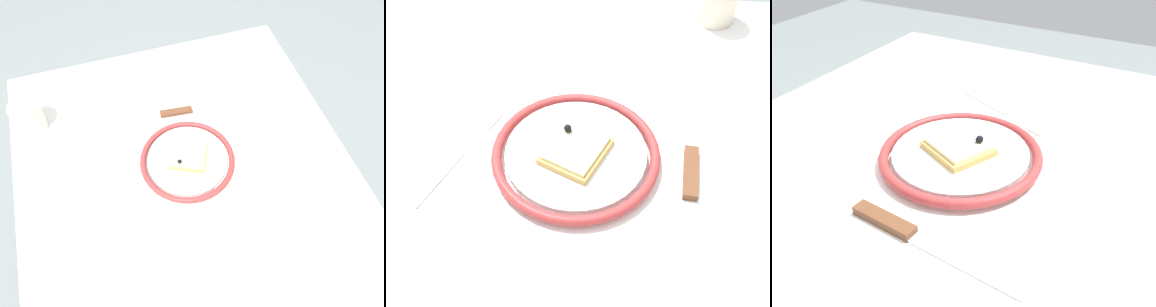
{
  "view_description": "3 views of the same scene",
  "coord_description": "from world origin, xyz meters",
  "views": [
    {
      "loc": [
        -0.45,
        0.12,
        1.58
      ],
      "look_at": [
        0.03,
        -0.03,
        0.79
      ],
      "focal_mm": 34.36,
      "sensor_mm": 36.0,
      "label": 1
    },
    {
      "loc": [
        0.06,
        -0.45,
        1.3
      ],
      "look_at": [
        0.02,
        -0.03,
        0.79
      ],
      "focal_mm": 44.8,
      "sensor_mm": 36.0,
      "label": 2
    },
    {
      "loc": [
        0.48,
        0.25,
        1.13
      ],
      "look_at": [
        0.04,
        0.01,
        0.8
      ],
      "focal_mm": 40.08,
      "sensor_mm": 36.0,
      "label": 3
    }
  ],
  "objects": [
    {
      "name": "dining_table",
      "position": [
        0.0,
        0.0,
        0.66
      ],
      "size": [
        0.91,
        0.84,
        0.76
      ],
      "color": "white",
      "rests_on": "ground_plane"
    },
    {
      "name": "pizza_slice_near",
      "position": [
        0.02,
        -0.01,
        0.79
      ],
      "size": [
        0.11,
        0.11,
        0.03
      ],
      "color": "tan",
      "rests_on": "plate"
    },
    {
      "name": "plate",
      "position": [
        0.02,
        -0.01,
        0.77
      ],
      "size": [
        0.24,
        0.24,
        0.02
      ],
      "color": "white",
      "rests_on": "dining_table"
    },
    {
      "name": "fork",
      "position": [
        -0.15,
        -0.02,
        0.76
      ],
      "size": [
        0.09,
        0.19,
        0.0
      ],
      "color": "silver",
      "rests_on": "dining_table"
    },
    {
      "name": "knife",
      "position": [
        0.19,
        0.0,
        0.77
      ],
      "size": [
        0.04,
        0.24,
        0.01
      ],
      "color": "silver",
      "rests_on": "dining_table"
    }
  ]
}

